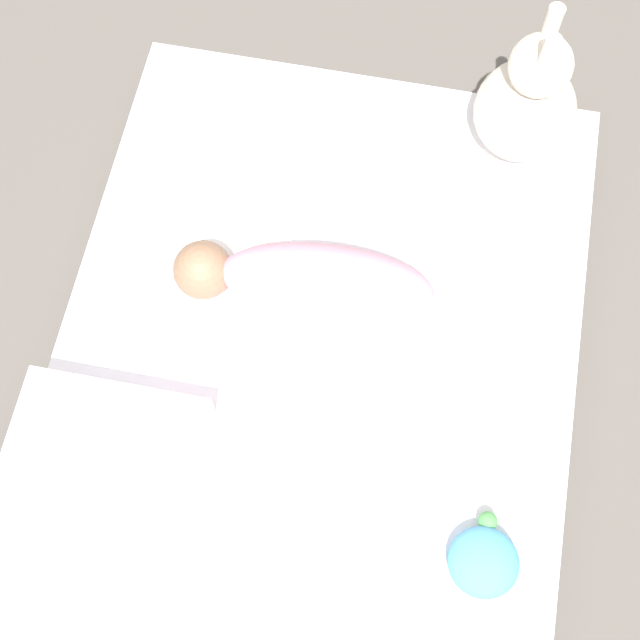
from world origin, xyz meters
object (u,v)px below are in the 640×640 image
swaddled_baby (309,281)px  bunny_plush (527,103)px  turtle_plush (484,560)px  pillow (102,466)px

swaddled_baby → bunny_plush: 0.60m
bunny_plush → turtle_plush: bearing=-177.6°
pillow → turtle_plush: size_ratio=2.23×
swaddled_baby → bunny_plush: size_ratio=1.39×
swaddled_baby → pillow: bearing=50.6°
swaddled_baby → bunny_plush: bearing=-132.2°
pillow → bunny_plush: bunny_plush is taller
pillow → turtle_plush: 0.72m
bunny_plush → turtle_plush: size_ratio=2.38×
bunny_plush → turtle_plush: (-0.93, -0.04, -0.10)m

